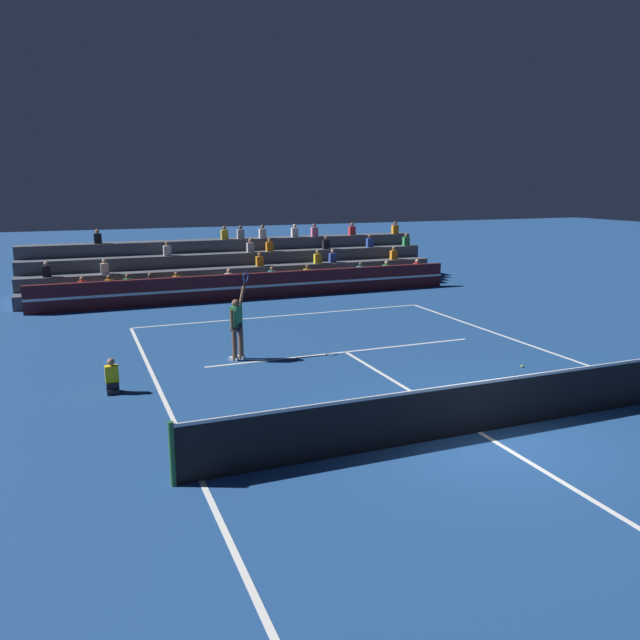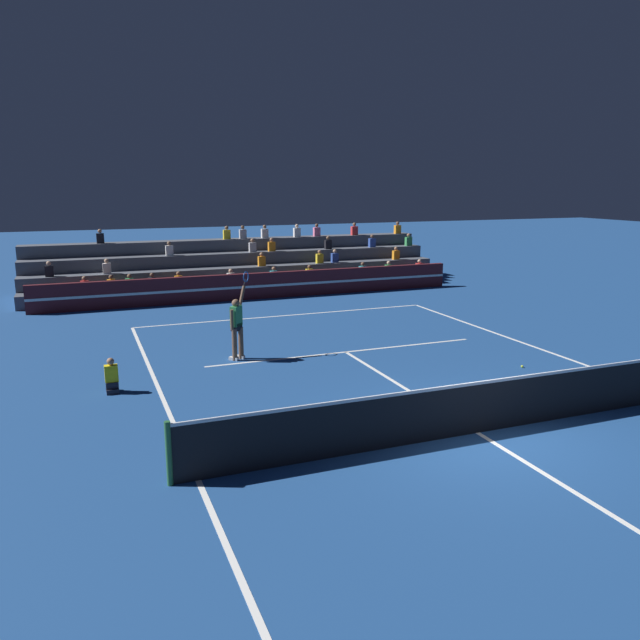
# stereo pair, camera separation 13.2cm
# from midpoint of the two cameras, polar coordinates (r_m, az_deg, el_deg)

# --- Properties ---
(ground_plane) EXTENTS (120.00, 120.00, 0.00)m
(ground_plane) POSITION_cam_midpoint_polar(r_m,az_deg,el_deg) (12.86, 14.05, -9.92)
(ground_plane) COLOR navy
(court_lines) EXTENTS (11.10, 23.90, 0.01)m
(court_lines) POSITION_cam_midpoint_polar(r_m,az_deg,el_deg) (12.86, 14.05, -9.91)
(court_lines) COLOR white
(court_lines) RESTS_ON ground
(tennis_net) EXTENTS (12.00, 0.10, 1.10)m
(tennis_net) POSITION_cam_midpoint_polar(r_m,az_deg,el_deg) (12.67, 14.18, -7.64)
(tennis_net) COLOR #2D6B38
(tennis_net) RESTS_ON ground
(sponsor_banner_wall) EXTENTS (18.00, 0.26, 1.10)m
(sponsor_banner_wall) POSITION_cam_midpoint_polar(r_m,az_deg,el_deg) (26.51, -5.96, 3.12)
(sponsor_banner_wall) COLOR #51191E
(sponsor_banner_wall) RESTS_ON ground
(bleacher_stand) EXTENTS (18.83, 3.80, 2.83)m
(bleacher_stand) POSITION_cam_midpoint_polar(r_m,az_deg,el_deg) (29.50, -7.66, 4.58)
(bleacher_stand) COLOR #4C515B
(bleacher_stand) RESTS_ON ground
(ball_kid_courtside) EXTENTS (0.30, 0.36, 0.84)m
(ball_kid_courtside) POSITION_cam_midpoint_polar(r_m,az_deg,el_deg) (15.38, -18.70, -5.18)
(ball_kid_courtside) COLOR black
(ball_kid_courtside) RESTS_ON ground
(tennis_player) EXTENTS (0.82, 0.85, 2.45)m
(tennis_player) POSITION_cam_midpoint_polar(r_m,az_deg,el_deg) (17.30, -7.82, -0.45)
(tennis_player) COLOR brown
(tennis_player) RESTS_ON ground
(tennis_ball) EXTENTS (0.07, 0.07, 0.07)m
(tennis_ball) POSITION_cam_midpoint_polar(r_m,az_deg,el_deg) (17.49, 17.78, -4.03)
(tennis_ball) COLOR #C6DB33
(tennis_ball) RESTS_ON ground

